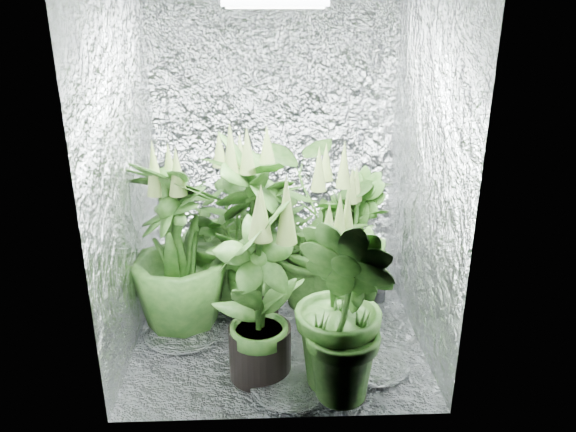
% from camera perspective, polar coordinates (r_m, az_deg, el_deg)
% --- Properties ---
extents(ground, '(1.60, 1.60, 0.00)m').
position_cam_1_polar(ground, '(3.43, -1.08, -10.95)').
color(ground, white).
rests_on(ground, ground).
extents(walls, '(1.62, 1.62, 2.00)m').
position_cam_1_polar(walls, '(3.01, -1.21, 5.34)').
color(walls, white).
rests_on(walls, ground).
extents(plant_a, '(1.11, 1.11, 1.10)m').
position_cam_1_polar(plant_a, '(3.48, -5.20, -0.75)').
color(plant_a, black).
rests_on(plant_a, ground).
extents(plant_b, '(0.74, 0.74, 1.20)m').
position_cam_1_polar(plant_b, '(3.25, -3.54, -1.66)').
color(plant_b, black).
rests_on(plant_b, ground).
extents(plant_c, '(0.46, 0.46, 0.90)m').
position_cam_1_polar(plant_c, '(3.54, 6.54, -2.37)').
color(plant_c, black).
rests_on(plant_c, ground).
extents(plant_d, '(0.77, 0.77, 1.12)m').
position_cam_1_polar(plant_d, '(3.22, -11.16, -3.27)').
color(plant_d, black).
rests_on(plant_d, ground).
extents(plant_e, '(0.89, 0.89, 1.07)m').
position_cam_1_polar(plant_e, '(3.36, 3.56, -1.88)').
color(plant_e, black).
rests_on(plant_e, ground).
extents(plant_f, '(0.65, 0.65, 1.06)m').
position_cam_1_polar(plant_f, '(2.78, -2.98, -7.91)').
color(plant_f, black).
rests_on(plant_f, ground).
extents(plant_g, '(0.72, 0.72, 1.04)m').
position_cam_1_polar(plant_g, '(2.65, 5.83, -9.30)').
color(plant_g, black).
rests_on(plant_g, ground).
extents(circulation_fan, '(0.18, 0.28, 0.34)m').
position_cam_1_polar(circulation_fan, '(3.66, 8.48, -6.32)').
color(circulation_fan, black).
rests_on(circulation_fan, ground).
extents(plant_label, '(0.05, 0.03, 0.08)m').
position_cam_1_polar(plant_label, '(2.73, 6.88, -12.90)').
color(plant_label, white).
rests_on(plant_label, plant_g).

